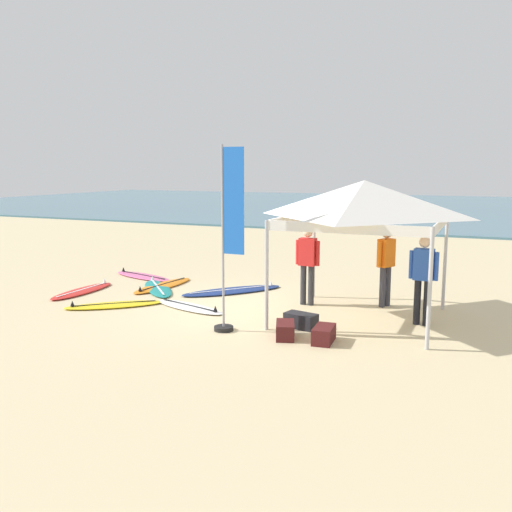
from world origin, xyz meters
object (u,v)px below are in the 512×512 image
(surfboard_navy, at_px, (233,290))
(gear_bag_by_pole, at_px, (285,330))
(surfboard_yellow, at_px, (114,305))
(gear_bag_near_tent, at_px, (301,321))
(canopy_tent, at_px, (364,199))
(banner_flag, at_px, (229,247))
(person_blue, at_px, (423,274))
(gear_bag_on_sand, at_px, (324,334))
(surfboard_pink, at_px, (143,276))
(person_red, at_px, (308,261))
(surfboard_red, at_px, (83,291))
(surfboard_orange, at_px, (163,285))
(surfboard_white, at_px, (189,307))
(person_orange, at_px, (386,262))
(surfboard_teal, at_px, (158,288))

(surfboard_navy, relative_size, gear_bag_by_pole, 3.99)
(surfboard_yellow, xyz_separation_m, gear_bag_near_tent, (4.27, 0.07, 0.10))
(canopy_tent, height_order, banner_flag, banner_flag)
(person_blue, bearing_deg, gear_bag_on_sand, -128.36)
(gear_bag_by_pole, height_order, gear_bag_on_sand, same)
(canopy_tent, bearing_deg, surfboard_pink, 164.30)
(surfboard_yellow, height_order, person_red, person_red)
(banner_flag, bearing_deg, person_red, 74.45)
(surfboard_red, relative_size, person_red, 1.21)
(surfboard_orange, xyz_separation_m, gear_bag_near_tent, (4.39, -2.06, 0.10))
(surfboard_navy, xyz_separation_m, surfboard_orange, (-1.88, -0.18, 0.00))
(surfboard_navy, distance_m, surfboard_pink, 3.13)
(surfboard_white, relative_size, person_orange, 1.17)
(person_red, relative_size, banner_flag, 0.50)
(surfboard_red, xyz_separation_m, person_blue, (7.90, 0.34, 0.95))
(person_orange, relative_size, gear_bag_on_sand, 2.85)
(surfboard_pink, bearing_deg, gear_bag_near_tent, -27.41)
(surfboard_teal, bearing_deg, surfboard_navy, 15.71)
(surfboard_white, height_order, surfboard_pink, same)
(canopy_tent, height_order, surfboard_red, canopy_tent)
(surfboard_navy, height_order, surfboard_teal, same)
(person_blue, xyz_separation_m, gear_bag_near_tent, (-2.06, -1.11, -0.85))
(surfboard_yellow, height_order, gear_bag_near_tent, gear_bag_near_tent)
(surfboard_orange, bearing_deg, gear_bag_near_tent, -25.16)
(surfboard_pink, distance_m, person_red, 5.33)
(surfboard_red, relative_size, surfboard_teal, 1.07)
(surfboard_pink, distance_m, gear_bag_near_tent, 6.27)
(surfboard_red, relative_size, gear_bag_by_pole, 3.45)
(person_red, height_order, person_orange, same)
(gear_bag_on_sand, bearing_deg, surfboard_pink, 150.19)
(surfboard_yellow, xyz_separation_m, gear_bag_by_pole, (4.21, -0.63, 0.10))
(surfboard_orange, relative_size, gear_bag_on_sand, 3.67)
(surfboard_teal, bearing_deg, surfboard_pink, 137.13)
(surfboard_red, bearing_deg, person_blue, 2.46)
(surfboard_white, height_order, gear_bag_on_sand, gear_bag_on_sand)
(surfboard_pink, xyz_separation_m, person_orange, (6.71, -0.60, 0.95))
(surfboard_navy, distance_m, person_red, 2.32)
(person_red, bearing_deg, surfboard_orange, 175.50)
(surfboard_pink, bearing_deg, banner_flag, -39.30)
(gear_bag_on_sand, bearing_deg, canopy_tent, 82.01)
(banner_flag, bearing_deg, surfboard_red, 162.25)
(person_red, bearing_deg, gear_bag_by_pole, -80.76)
(surfboard_white, bearing_deg, gear_bag_near_tent, -9.19)
(surfboard_white, height_order, gear_bag_by_pole, gear_bag_by_pole)
(surfboard_orange, bearing_deg, banner_flag, -40.75)
(gear_bag_near_tent, relative_size, gear_bag_on_sand, 1.00)
(surfboard_red, distance_m, surfboard_teal, 1.80)
(surfboard_orange, distance_m, person_red, 4.06)
(surfboard_navy, bearing_deg, person_red, -13.41)
(surfboard_orange, height_order, gear_bag_by_pole, gear_bag_by_pole)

